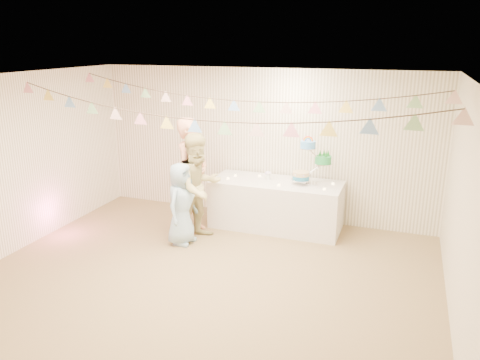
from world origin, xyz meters
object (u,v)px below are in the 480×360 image
(person_adult_b, at_px, (199,187))
(person_child, at_px, (181,204))
(cake_stand, at_px, (311,165))
(person_adult_a, at_px, (192,176))
(table, at_px, (276,204))

(person_adult_b, bearing_deg, person_child, 171.56)
(cake_stand, xyz_separation_m, person_child, (-1.74, -1.16, -0.47))
(person_adult_b, bearing_deg, cake_stand, -32.36)
(cake_stand, height_order, person_adult_b, person_adult_b)
(person_adult_a, xyz_separation_m, person_adult_b, (0.22, -0.22, -0.09))
(table, distance_m, cake_stand, 0.90)
(table, height_order, person_child, person_child)
(person_adult_a, bearing_deg, person_adult_b, -131.13)
(cake_stand, xyz_separation_m, person_adult_b, (-1.56, -0.91, -0.27))
(cake_stand, relative_size, person_adult_a, 0.39)
(cake_stand, distance_m, person_adult_a, 1.91)
(person_child, bearing_deg, person_adult_a, 10.02)
(table, distance_m, person_adult_a, 1.49)
(cake_stand, height_order, person_adult_a, person_adult_a)
(person_adult_b, distance_m, person_child, 0.37)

